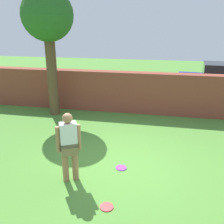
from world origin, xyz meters
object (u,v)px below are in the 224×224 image
at_px(person, 69,144).
at_px(frisbee_purple, 121,168).
at_px(tree, 48,19).
at_px(frisbee_red, 107,207).

relative_size(person, frisbee_purple, 6.00).
xyz_separation_m(tree, frisbee_red, (3.20, -4.86, -3.52)).
xyz_separation_m(tree, frisbee_purple, (3.24, -3.42, -3.52)).
relative_size(frisbee_red, frisbee_purple, 1.00).
distance_m(frisbee_red, frisbee_purple, 1.44).
relative_size(person, frisbee_red, 6.00).
bearing_deg(tree, person, -61.97).
bearing_deg(person, frisbee_purple, 6.19).
height_order(tree, person, tree).
distance_m(tree, frisbee_purple, 5.88).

